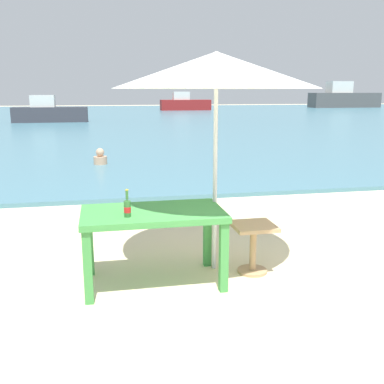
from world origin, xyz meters
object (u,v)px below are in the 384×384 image
beer_bottle_amber (127,207)px  picnic_table_green (153,221)px  side_table_wood (253,241)px  boat_ferry (49,112)px  patio_umbrella (216,70)px  boat_tanker (185,104)px  swimmer_person (100,158)px  boat_fishing_trawler (344,98)px

beer_bottle_amber → picnic_table_green: bearing=33.5°
side_table_wood → boat_ferry: boat_ferry is taller
picnic_table_green → patio_umbrella: bearing=19.4°
picnic_table_green → boat_tanker: 39.75m
picnic_table_green → swimmer_person: picnic_table_green is taller
patio_umbrella → boat_fishing_trawler: 49.59m
patio_umbrella → boat_tanker: size_ratio=0.48×
side_table_wood → swimmer_person: (-1.58, 7.28, -0.11)m
beer_bottle_amber → boat_fishing_trawler: 50.44m
side_table_wood → boat_ferry: bearing=100.6°
beer_bottle_amber → boat_tanker: boat_tanker is taller
side_table_wood → picnic_table_green: bearing=-177.3°
boat_ferry → boat_fishing_trawler: (29.85, 18.55, 0.46)m
boat_ferry → boat_fishing_trawler: 35.15m
boat_ferry → patio_umbrella: bearing=-80.2°
boat_ferry → boat_tanker: boat_tanker is taller
picnic_table_green → boat_tanker: boat_tanker is taller
patio_umbrella → picnic_table_green: bearing=-160.6°
beer_bottle_amber → patio_umbrella: patio_umbrella is taller
boat_fishing_trawler → boat_ferry: bearing=-148.1°
side_table_wood → boat_fishing_trawler: bearing=59.2°
beer_bottle_amber → patio_umbrella: (0.95, 0.42, 1.26)m
patio_umbrella → side_table_wood: bearing=-27.2°
beer_bottle_amber → patio_umbrella: bearing=23.6°
side_table_wood → boat_tanker: bearing=80.4°
beer_bottle_amber → boat_tanker: 39.96m
boat_ferry → picnic_table_green: bearing=-81.9°
picnic_table_green → patio_umbrella: (0.70, 0.25, 1.47)m
boat_tanker → boat_fishing_trawler: 19.15m
side_table_wood → boat_fishing_trawler: (25.36, 42.57, 0.76)m
picnic_table_green → beer_bottle_amber: size_ratio=5.28×
side_table_wood → swimmer_person: side_table_wood is taller
beer_bottle_amber → boat_fishing_trawler: bearing=58.0°
side_table_wood → swimmer_person: bearing=102.2°
patio_umbrella → boat_fishing_trawler: boat_fishing_trawler is taller
boat_tanker → boat_fishing_trawler: boat_fishing_trawler is taller
patio_umbrella → boat_tanker: 39.40m
patio_umbrella → swimmer_person: bearing=99.6°
swimmer_person → boat_tanker: boat_tanker is taller
picnic_table_green → boat_ferry: 24.31m
boat_ferry → boat_fishing_trawler: size_ratio=0.55×
picnic_table_green → side_table_wood: (1.07, 0.05, -0.30)m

